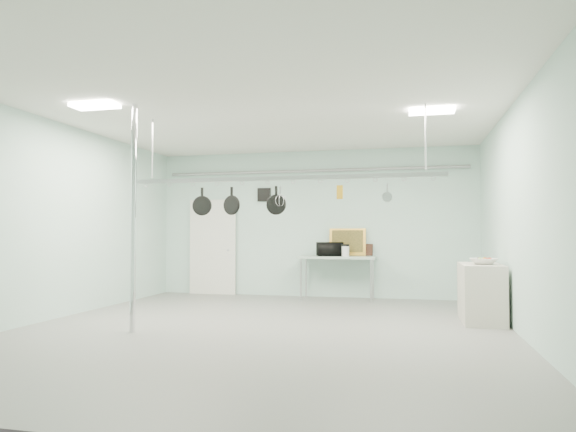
% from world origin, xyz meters
% --- Properties ---
extents(floor, '(8.00, 8.00, 0.00)m').
position_xyz_m(floor, '(0.00, 0.00, 0.00)').
color(floor, gray).
rests_on(floor, ground).
extents(ceiling, '(7.00, 8.00, 0.02)m').
position_xyz_m(ceiling, '(0.00, 0.00, 3.19)').
color(ceiling, silver).
rests_on(ceiling, back_wall).
extents(back_wall, '(7.00, 0.02, 3.20)m').
position_xyz_m(back_wall, '(0.00, 3.99, 1.60)').
color(back_wall, '#AACCC1').
rests_on(back_wall, floor).
extents(right_wall, '(0.02, 8.00, 3.20)m').
position_xyz_m(right_wall, '(3.49, 0.00, 1.60)').
color(right_wall, '#AACCC1').
rests_on(right_wall, floor).
extents(door, '(1.10, 0.10, 2.20)m').
position_xyz_m(door, '(-2.30, 3.94, 1.05)').
color(door, silver).
rests_on(door, floor).
extents(wall_vent, '(0.30, 0.04, 0.30)m').
position_xyz_m(wall_vent, '(-1.10, 3.97, 2.25)').
color(wall_vent, black).
rests_on(wall_vent, back_wall).
extents(conduit_pipe, '(6.60, 0.07, 0.07)m').
position_xyz_m(conduit_pipe, '(0.00, 3.90, 2.75)').
color(conduit_pipe, gray).
rests_on(conduit_pipe, back_wall).
extents(chrome_pole, '(0.08, 0.08, 3.20)m').
position_xyz_m(chrome_pole, '(-1.70, -0.60, 1.60)').
color(chrome_pole, silver).
rests_on(chrome_pole, floor).
extents(prep_table, '(1.60, 0.70, 0.91)m').
position_xyz_m(prep_table, '(0.60, 3.60, 0.83)').
color(prep_table, '#9AB5A6').
rests_on(prep_table, floor).
extents(side_cabinet, '(0.60, 1.20, 0.90)m').
position_xyz_m(side_cabinet, '(3.15, 1.40, 0.45)').
color(side_cabinet, beige).
rests_on(side_cabinet, floor).
extents(pot_rack, '(4.80, 0.06, 1.00)m').
position_xyz_m(pot_rack, '(0.20, 0.30, 2.23)').
color(pot_rack, '#B7B7BC').
rests_on(pot_rack, ceiling).
extents(light_panel_left, '(0.65, 0.30, 0.05)m').
position_xyz_m(light_panel_left, '(-2.20, -0.80, 3.16)').
color(light_panel_left, white).
rests_on(light_panel_left, ceiling).
extents(light_panel_right, '(0.65, 0.30, 0.05)m').
position_xyz_m(light_panel_right, '(2.40, 0.60, 3.16)').
color(light_panel_right, white).
rests_on(light_panel_right, ceiling).
extents(microwave, '(0.61, 0.51, 0.29)m').
position_xyz_m(microwave, '(0.44, 3.58, 1.05)').
color(microwave, black).
rests_on(microwave, prep_table).
extents(coffee_canister, '(0.19, 0.19, 0.21)m').
position_xyz_m(coffee_canister, '(0.79, 3.41, 1.01)').
color(coffee_canister, silver).
rests_on(coffee_canister, prep_table).
extents(painting_large, '(0.78, 0.14, 0.58)m').
position_xyz_m(painting_large, '(0.78, 3.90, 1.20)').
color(painting_large, gold).
rests_on(painting_large, prep_table).
extents(painting_small, '(0.31, 0.10, 0.25)m').
position_xyz_m(painting_small, '(1.17, 3.90, 1.03)').
color(painting_small, black).
rests_on(painting_small, prep_table).
extents(fruit_bowl, '(0.52, 0.52, 0.10)m').
position_xyz_m(fruit_bowl, '(3.18, 1.22, 0.95)').
color(fruit_bowl, silver).
rests_on(fruit_bowl, side_cabinet).
extents(skillet_left, '(0.31, 0.10, 0.41)m').
position_xyz_m(skillet_left, '(-1.05, 0.30, 1.88)').
color(skillet_left, black).
rests_on(skillet_left, pot_rack).
extents(skillet_mid, '(0.30, 0.14, 0.42)m').
position_xyz_m(skillet_mid, '(-0.57, 0.30, 1.87)').
color(skillet_mid, black).
rests_on(skillet_mid, pot_rack).
extents(skillet_right, '(0.30, 0.06, 0.42)m').
position_xyz_m(skillet_right, '(0.13, 0.30, 1.87)').
color(skillet_right, black).
rests_on(skillet_right, pot_rack).
extents(whisk, '(0.19, 0.19, 0.33)m').
position_xyz_m(whisk, '(0.20, 0.30, 1.92)').
color(whisk, '#AAA9AE').
rests_on(whisk, pot_rack).
extents(grater, '(0.09, 0.02, 0.22)m').
position_xyz_m(grater, '(1.09, 0.30, 1.97)').
color(grater, yellow).
rests_on(grater, pot_rack).
extents(saucepan, '(0.15, 0.09, 0.25)m').
position_xyz_m(saucepan, '(1.77, 0.30, 1.96)').
color(saucepan, silver).
rests_on(saucepan, pot_rack).
extents(fruit_cluster, '(0.24, 0.24, 0.09)m').
position_xyz_m(fruit_cluster, '(3.18, 1.22, 0.99)').
color(fruit_cluster, '#A7260F').
rests_on(fruit_cluster, fruit_bowl).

